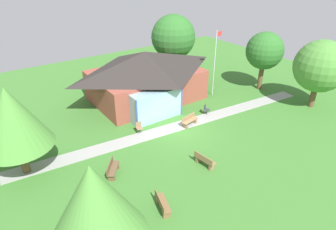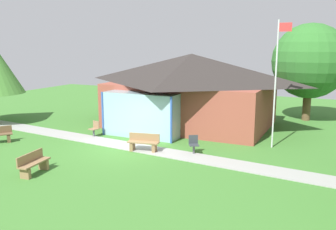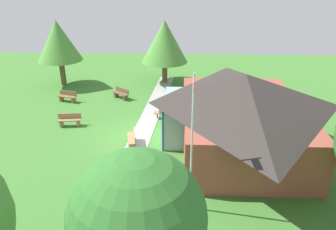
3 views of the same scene
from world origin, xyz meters
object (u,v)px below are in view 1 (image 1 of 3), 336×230
bench_mid_left (112,169)px  flagpole (215,61)px  tree_west_hedge (12,118)px  patio_chair_west (139,128)px  bench_front_left (162,204)px  pavilion (146,75)px  tree_behind_pavilion_right (173,37)px  tree_lawn_corner (95,205)px  tree_far_east (321,66)px  tree_east_hedge (265,51)px  patio_chair_lawn_spare (206,110)px  bench_rear_near_path (189,121)px  bench_front_center (205,161)px

bench_mid_left → flagpole: bearing=150.4°
tree_west_hedge → patio_chair_west: bearing=-0.4°
bench_front_left → patio_chair_west: (2.88, 7.35, 0.01)m
pavilion → tree_behind_pavilion_right: bearing=36.5°
bench_mid_left → bench_front_left: bearing=50.4°
flagpole → tree_lawn_corner: bearing=-145.6°
bench_front_left → tree_west_hedge: tree_west_hedge is taller
tree_far_east → tree_west_hedge: bearing=167.8°
tree_far_east → tree_west_hedge: (-22.73, 4.90, 0.07)m
tree_lawn_corner → tree_east_hedge: bearing=24.3°
bench_mid_left → patio_chair_lawn_spare: patio_chair_lawn_spare is taller
pavilion → bench_mid_left: bearing=-132.2°
bench_rear_near_path → tree_east_hedge: tree_east_hedge is taller
flagpole → bench_rear_near_path: size_ratio=3.95×
flagpole → tree_east_hedge: size_ratio=1.09×
pavilion → tree_behind_pavilion_right: (6.51, 4.81, 1.61)m
tree_east_hedge → tree_behind_pavilion_right: bearing=113.8°
bench_front_center → patio_chair_lawn_spare: bearing=130.2°
bench_rear_near_path → tree_east_hedge: 11.10m
bench_rear_near_path → bench_front_left: bearing=31.0°
pavilion → tree_lawn_corner: tree_lawn_corner is taller
tree_east_hedge → bench_front_center: bearing=-153.8°
tree_far_east → tree_west_hedge: 23.25m
flagpole → tree_west_hedge: bearing=-173.6°
patio_chair_west → bench_front_left: bearing=78.2°
flagpole → bench_front_left: size_ratio=3.94×
tree_behind_pavilion_right → tree_east_hedge: size_ratio=1.13×
flagpole → bench_front_center: size_ratio=3.99×
pavilion → bench_mid_left: 11.16m
pavilion → bench_front_center: 11.10m
bench_front_left → pavilion: bearing=167.4°
bench_front_center → patio_chair_west: (-1.38, 5.81, 0.01)m
bench_mid_left → tree_east_hedge: (17.95, 3.75, 3.44)m
tree_west_hedge → tree_far_east: bearing=-12.2°
bench_rear_near_path → tree_west_hedge: bearing=-17.7°
flagpole → bench_mid_left: size_ratio=4.25×
flagpole → tree_behind_pavilion_right: bearing=83.4°
pavilion → bench_rear_near_path: bearing=-88.5°
flagpole → bench_rear_near_path: bearing=-149.1°
pavilion → patio_chair_west: 6.38m
bench_rear_near_path → tree_lawn_corner: size_ratio=0.27×
tree_west_hedge → tree_behind_pavilion_right: bearing=28.0°
tree_east_hedge → pavilion: bearing=157.4°
bench_rear_near_path → patio_chair_lawn_spare: size_ratio=1.81×
bench_rear_near_path → tree_east_hedge: bearing=178.3°
tree_west_hedge → patio_chair_lawn_spare: bearing=-2.8°
bench_rear_near_path → tree_far_east: size_ratio=0.26×
pavilion → flagpole: size_ratio=1.69×
pavilion → patio_chair_west: size_ratio=12.07×
bench_mid_left → tree_west_hedge: (-4.24, 3.32, 3.37)m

